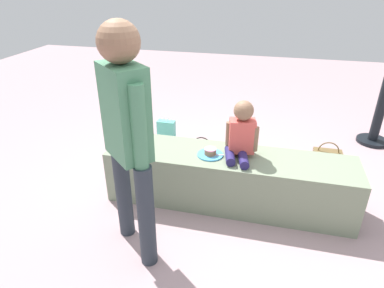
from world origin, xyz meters
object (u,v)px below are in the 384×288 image
party_cup_red (284,159)px  handbag_brown_canvas (326,162)px  adult_standing (127,127)px  cake_box_white (262,174)px  child_seated (241,133)px  gift_bag (166,131)px  water_bottle_near_gift (240,142)px  handbag_black_leather (202,153)px  cake_plate (210,153)px

party_cup_red → handbag_brown_canvas: 0.42m
adult_standing → cake_box_white: 1.70m
party_cup_red → handbag_brown_canvas: size_ratio=0.28×
child_seated → handbag_brown_canvas: bearing=40.9°
gift_bag → water_bottle_near_gift: (0.90, -0.03, -0.04)m
gift_bag → handbag_black_leather: 0.66m
cake_box_white → handbag_black_leather: (-0.66, 0.23, 0.03)m
gift_bag → party_cup_red: (1.41, -0.23, -0.08)m
cake_plate → party_cup_red: 1.17m
adult_standing → cake_box_white: size_ratio=4.93×
party_cup_red → cake_box_white: 0.45m
child_seated → water_bottle_near_gift: size_ratio=2.38×
child_seated → gift_bag: child_seated is taller
cake_plate → gift_bag: 1.37m
party_cup_red → handbag_brown_canvas: handbag_brown_canvas is taller
water_bottle_near_gift → party_cup_red: water_bottle_near_gift is taller
child_seated → handbag_black_leather: child_seated is taller
child_seated → handbag_brown_canvas: (0.82, 0.71, -0.56)m
cake_box_white → handbag_brown_canvas: 0.69m
handbag_black_leather → cake_box_white: bearing=-19.2°
adult_standing → handbag_black_leather: (0.19, 1.38, -0.89)m
adult_standing → cake_box_white: adult_standing is taller
cake_box_white → child_seated: bearing=-115.5°
gift_bag → handbag_black_leather: gift_bag is taller
handbag_black_leather → party_cup_red: bearing=10.2°
water_bottle_near_gift → handbag_brown_canvas: (0.91, -0.30, 0.04)m
cake_plate → handbag_black_leather: bearing=107.6°
handbag_brown_canvas → gift_bag: bearing=169.8°
child_seated → adult_standing: bearing=-132.2°
child_seated → cake_box_white: size_ratio=1.45×
child_seated → party_cup_red: (0.42, 0.81, -0.64)m
adult_standing → cake_box_white: bearing=53.2°
cake_plate → cake_box_white: size_ratio=0.67×
child_seated → handbag_black_leather: (-0.46, 0.65, -0.59)m
handbag_brown_canvas → cake_box_white: bearing=-154.6°
adult_standing → handbag_brown_canvas: adult_standing is taller
cake_plate → party_cup_red: cake_plate is taller
cake_box_white → handbag_brown_canvas: bearing=25.4°
cake_box_white → handbag_brown_canvas: (0.62, 0.30, 0.06)m
water_bottle_near_gift → handbag_black_leather: 0.52m
child_seated → water_bottle_near_gift: child_seated is taller
handbag_brown_canvas → water_bottle_near_gift: bearing=161.9°
gift_bag → handbag_brown_canvas: handbag_brown_canvas is taller
party_cup_red → handbag_brown_canvas: bearing=-13.2°
water_bottle_near_gift → handbag_brown_canvas: 0.96m
gift_bag → party_cup_red: gift_bag is taller
water_bottle_near_gift → handbag_black_leather: size_ratio=0.70×
adult_standing → cake_plate: (0.42, 0.68, -0.49)m
adult_standing → party_cup_red: size_ratio=16.33×
cake_plate → handbag_brown_canvas: cake_plate is taller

